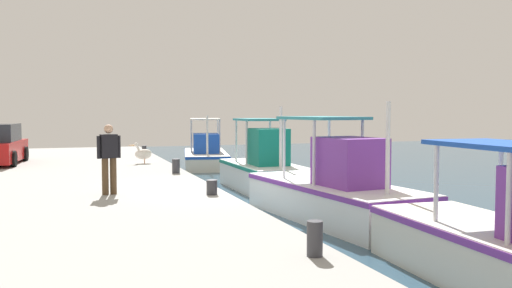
% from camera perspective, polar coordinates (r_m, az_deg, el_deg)
% --- Properties ---
extents(quay_pier, '(36.00, 10.00, 0.80)m').
position_cam_1_polar(quay_pier, '(14.48, -23.94, -6.57)').
color(quay_pier, '#9E9E99').
rests_on(quay_pier, ground).
extents(fishing_boat_nearest, '(6.34, 3.24, 2.65)m').
position_cam_1_polar(fishing_boat_nearest, '(28.02, -5.35, -1.17)').
color(fishing_boat_nearest, silver).
rests_on(fishing_boat_nearest, ground).
extents(fishing_boat_second, '(4.76, 2.00, 3.02)m').
position_cam_1_polar(fishing_boat_second, '(19.41, 0.80, -2.75)').
color(fishing_boat_second, white).
rests_on(fishing_boat_second, ground).
extents(fishing_boat_third, '(6.17, 2.81, 3.07)m').
position_cam_1_polar(fishing_boat_third, '(14.30, 8.32, -5.04)').
color(fishing_boat_third, white).
rests_on(fishing_boat_third, ground).
extents(pelican, '(0.42, 0.96, 0.82)m').
position_cam_1_polar(pelican, '(21.81, -11.81, -0.95)').
color(pelican, tan).
rests_on(pelican, quay_pier).
extents(fisherman_standing, '(0.32, 0.57, 1.73)m').
position_cam_1_polar(fisherman_standing, '(13.74, -15.26, -1.25)').
color(fisherman_standing, '#4C3823').
rests_on(fisherman_standing, quay_pier).
extents(mooring_bollard_nearest, '(0.21, 0.21, 0.41)m').
position_cam_1_polar(mooring_bollard_nearest, '(26.46, -11.71, -0.61)').
color(mooring_bollard_nearest, '#333338').
rests_on(mooring_bollard_nearest, quay_pier).
extents(mooring_bollard_second, '(0.26, 0.26, 0.48)m').
position_cam_1_polar(mooring_bollard_second, '(18.11, -8.45, -2.32)').
color(mooring_bollard_second, '#333338').
rests_on(mooring_bollard_second, quay_pier).
extents(mooring_bollard_third, '(0.27, 0.27, 0.37)m').
position_cam_1_polar(mooring_bollard_third, '(13.36, -4.68, -4.58)').
color(mooring_bollard_third, '#333338').
rests_on(mooring_bollard_third, quay_pier).
extents(mooring_bollard_fourth, '(0.23, 0.23, 0.50)m').
position_cam_1_polar(mooring_bollard_fourth, '(7.78, 6.22, -9.90)').
color(mooring_bollard_fourth, '#333338').
rests_on(mooring_bollard_fourth, quay_pier).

